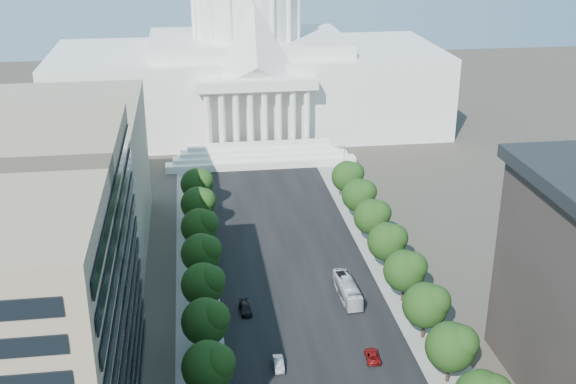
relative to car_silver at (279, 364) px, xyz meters
name	(u,v)px	position (x,y,z in m)	size (l,w,h in m)	color
road_asphalt	(291,262)	(6.96, 35.15, -0.71)	(30.00, 260.00, 0.01)	black
sidewalk_left	(196,268)	(-12.04, 35.15, -0.71)	(8.00, 260.00, 0.02)	gray
sidewalk_right	(382,256)	(25.96, 35.15, -0.71)	(8.00, 260.00, 0.02)	gray
capitol	(248,65)	(6.96, 130.04, 19.29)	(120.00, 56.00, 73.00)	white
office_block_left_far	(45,187)	(-41.04, 45.15, 14.29)	(38.00, 52.00, 30.00)	gray
tree_l_d	(210,366)	(-10.70, -7.05, 5.74)	(7.79, 7.60, 9.97)	#33261C
tree_l_e	(207,321)	(-10.70, 4.95, 5.74)	(7.79, 7.60, 9.97)	#33261C
tree_l_f	(205,283)	(-10.70, 16.95, 5.74)	(7.79, 7.60, 9.97)	#33261C
tree_l_g	(203,252)	(-10.70, 28.95, 5.74)	(7.79, 7.60, 9.97)	#33261C
tree_l_h	(201,226)	(-10.70, 40.95, 5.74)	(7.79, 7.60, 9.97)	#33261C
tree_l_i	(199,203)	(-10.70, 52.95, 5.74)	(7.79, 7.60, 9.97)	#33261C
tree_l_j	(198,183)	(-10.70, 64.95, 5.74)	(7.79, 7.60, 9.97)	#33261C
tree_r_d	(453,346)	(25.30, -7.05, 5.74)	(7.79, 7.60, 9.97)	#33261C
tree_r_e	(428,304)	(25.30, 4.95, 5.74)	(7.79, 7.60, 9.97)	#33261C
tree_r_f	(406,270)	(25.30, 16.95, 5.74)	(7.79, 7.60, 9.97)	#33261C
tree_r_g	(389,241)	(25.30, 28.95, 5.74)	(7.79, 7.60, 9.97)	#33261C
tree_r_h	(373,216)	(25.30, 40.95, 5.74)	(7.79, 7.60, 9.97)	#33261C
tree_r_i	(360,194)	(25.30, 52.95, 5.74)	(7.79, 7.60, 9.97)	#33261C
tree_r_j	(349,176)	(25.30, 64.95, 5.74)	(7.79, 7.60, 9.97)	#33261C
streetlight_c	(436,306)	(26.86, 5.15, 5.11)	(2.61, 0.44, 9.00)	gray
streetlight_d	(395,240)	(26.86, 30.15, 5.11)	(2.61, 0.44, 9.00)	gray
streetlight_e	(365,193)	(26.86, 55.15, 5.11)	(2.61, 0.44, 9.00)	gray
streetlight_f	(342,157)	(26.86, 80.15, 5.11)	(2.61, 0.44, 9.00)	gray
car_silver	(279,364)	(0.00, 0.00, 0.00)	(1.51, 4.34, 1.43)	#94979B
car_red	(372,356)	(15.06, 0.18, -0.06)	(2.16, 4.68, 1.30)	maroon
car_dark_b	(245,309)	(-3.78, 17.15, -0.02)	(1.95, 4.79, 1.39)	black
city_bus	(347,290)	(15.20, 19.59, 0.96)	(2.82, 12.04, 3.35)	silver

